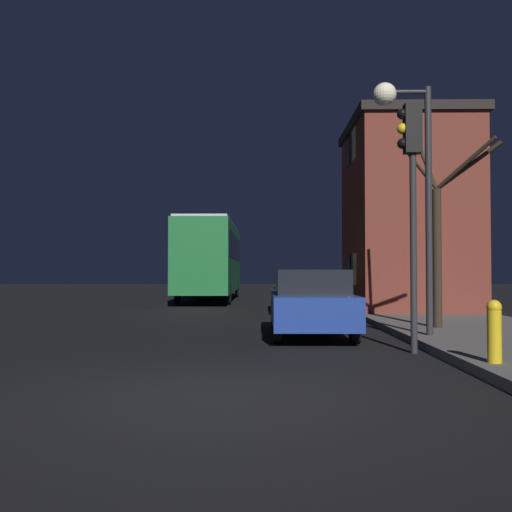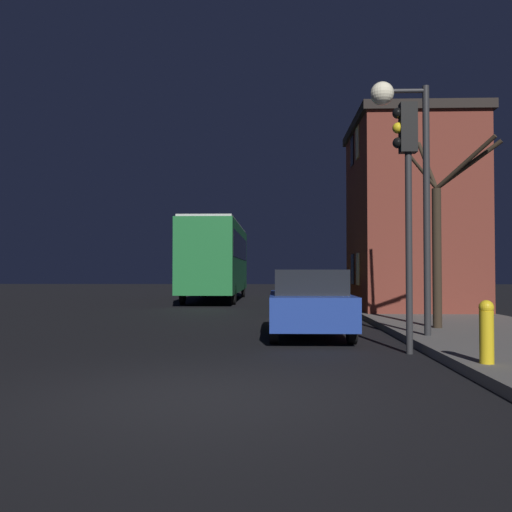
# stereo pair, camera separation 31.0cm
# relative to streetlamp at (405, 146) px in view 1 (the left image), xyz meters

# --- Properties ---
(ground_plane) EXTENTS (120.00, 120.00, 0.00)m
(ground_plane) POSITION_rel_streetlamp_xyz_m (-3.55, -5.04, -4.09)
(ground_plane) COLOR black
(brick_building) EXTENTS (4.14, 5.47, 6.67)m
(brick_building) POSITION_rel_streetlamp_xyz_m (2.16, 8.53, -0.57)
(brick_building) COLOR brown
(brick_building) RESTS_ON sidewalk
(streetlamp) EXTENTS (1.21, 0.49, 5.26)m
(streetlamp) POSITION_rel_streetlamp_xyz_m (0.00, 0.00, 0.00)
(streetlamp) COLOR #28282B
(streetlamp) RESTS_ON sidewalk
(traffic_light) EXTENTS (0.43, 0.24, 4.52)m
(traffic_light) POSITION_rel_streetlamp_xyz_m (-0.28, -1.54, -0.85)
(traffic_light) COLOR #28282B
(traffic_light) RESTS_ON ground
(bare_tree) EXTENTS (2.22, 1.94, 4.54)m
(bare_tree) POSITION_rel_streetlamp_xyz_m (1.20, 1.54, -1.70)
(bare_tree) COLOR #2D2319
(bare_tree) RESTS_ON sidewalk
(bus) EXTENTS (2.49, 11.52, 3.88)m
(bus) POSITION_rel_streetlamp_xyz_m (-5.64, 17.23, -1.79)
(bus) COLOR #1E6B33
(bus) RESTS_ON ground
(car_near_lane) EXTENTS (1.76, 4.43, 1.51)m
(car_near_lane) POSITION_rel_streetlamp_xyz_m (-1.88, 1.22, -3.31)
(car_near_lane) COLOR navy
(car_near_lane) RESTS_ON ground
(car_mid_lane) EXTENTS (1.89, 4.71, 1.45)m
(car_mid_lane) POSITION_rel_streetlamp_xyz_m (-1.61, 8.81, -3.31)
(car_mid_lane) COLOR olive
(car_mid_lane) RESTS_ON ground
(fire_hydrant) EXTENTS (0.21, 0.21, 0.91)m
(fire_hydrant) POSITION_rel_streetlamp_xyz_m (0.37, -3.59, -3.45)
(fire_hydrant) COLOR gold
(fire_hydrant) RESTS_ON sidewalk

